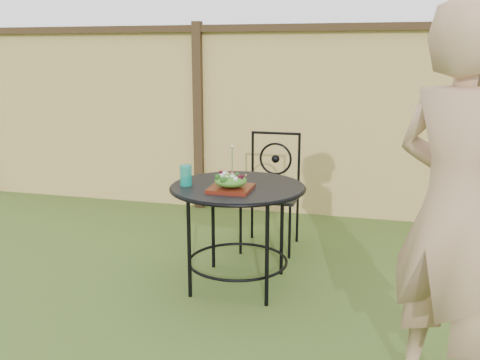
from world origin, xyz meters
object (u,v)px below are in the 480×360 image
(salad_plate, at_px, (231,189))
(patio_chair, at_px, (272,188))
(patio_table, at_px, (238,205))
(diner, at_px, (456,212))

(salad_plate, bearing_deg, patio_chair, 85.64)
(patio_table, distance_m, patio_chair, 0.85)
(patio_chair, xyz_separation_m, salad_plate, (-0.08, -0.99, 0.23))
(patio_chair, height_order, diner, diner)
(salad_plate, bearing_deg, diner, -32.80)
(patio_chair, bearing_deg, patio_table, -94.52)
(diner, xyz_separation_m, salad_plate, (-1.26, 0.81, -0.17))
(diner, height_order, salad_plate, diner)
(patio_chair, relative_size, salad_plate, 3.52)
(patio_table, bearing_deg, patio_chair, 85.48)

